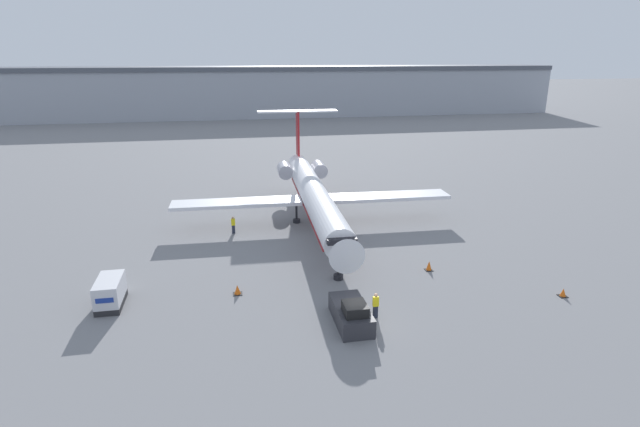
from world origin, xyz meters
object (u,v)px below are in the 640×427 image
Objects in this scene: airplane_main at (314,194)px; traffic_cone_mid at (563,293)px; worker_near_tug at (376,305)px; pushback_tug at (351,313)px; traffic_cone_right at (429,266)px; traffic_cone_left at (237,290)px; luggage_cart at (110,292)px; worker_by_wing at (233,224)px.

traffic_cone_mid is (15.53, -20.11, -3.04)m from airplane_main.
worker_near_tug is 2.89× the size of traffic_cone_mid.
pushback_tug is 5.69× the size of traffic_cone_right.
luggage_cart is at bearing -179.68° from traffic_cone_left.
worker_near_tug is at bearing -88.19° from airplane_main.
traffic_cone_mid is at bearing 2.73° from pushback_tug.
traffic_cone_left is (-9.29, 5.42, -0.64)m from worker_near_tug.
luggage_cart reaches higher than pushback_tug.
pushback_tug is at bearing -19.23° from luggage_cart.
airplane_main is at bearing 118.52° from traffic_cone_right.
worker_near_tug is (1.84, 0.40, 0.25)m from pushback_tug.
worker_by_wing is 20.25m from traffic_cone_right.
worker_by_wing is (-7.38, 19.59, 0.20)m from pushback_tug.
worker_by_wing is 2.44× the size of traffic_cone_left.
traffic_cone_right is (25.18, 1.45, -0.63)m from luggage_cart.
traffic_cone_right is at bearing 3.28° from luggage_cart.
traffic_cone_right reaches higher than traffic_cone_mid.
worker_near_tug is at bearing -178.47° from traffic_cone_mid.
pushback_tug is 2.63× the size of worker_by_wing.
traffic_cone_right is at bearing 45.09° from worker_near_tug.
worker_near_tug is at bearing -30.28° from traffic_cone_left.
traffic_cone_right is at bearing 141.55° from traffic_cone_mid.
traffic_cone_right is (8.64, 7.22, -0.35)m from pushback_tug.
airplane_main is 9.48× the size of luggage_cart.
airplane_main reaches higher than traffic_cone_mid.
traffic_cone_mid is at bearing -37.94° from worker_by_wing.
worker_near_tug is (0.65, -20.51, -2.36)m from airplane_main.
traffic_cone_left is 0.89× the size of traffic_cone_right.
pushback_tug is at bearing -38.04° from traffic_cone_left.
airplane_main is 17.64m from traffic_cone_left.
traffic_cone_left is at bearing -175.05° from traffic_cone_right.
airplane_main reaches higher than luggage_cart.
pushback_tug reaches higher than traffic_cone_left.
worker_by_wing is (-9.22, 19.19, -0.05)m from worker_near_tug.
pushback_tug is 2.53× the size of worker_near_tug.
traffic_cone_mid is (24.10, -18.79, -0.64)m from worker_by_wing.
luggage_cart reaches higher than worker_by_wing.
luggage_cart reaches higher than traffic_cone_right.
worker_near_tug is at bearing -16.29° from luggage_cart.
traffic_cone_left is (-8.64, -15.09, -3.00)m from airplane_main.
traffic_cone_right is at bearing -61.48° from airplane_main.
airplane_main reaches higher than worker_by_wing.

